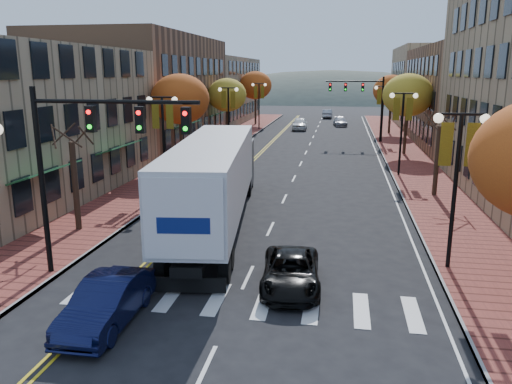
% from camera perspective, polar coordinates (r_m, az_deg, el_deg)
% --- Properties ---
extents(ground, '(200.00, 200.00, 0.00)m').
position_cam_1_polar(ground, '(15.42, -3.78, -15.51)').
color(ground, black).
rests_on(ground, ground).
extents(sidewalk_left, '(4.00, 85.00, 0.15)m').
position_cam_1_polar(sidewalk_left, '(47.78, -5.27, 4.60)').
color(sidewalk_left, brown).
rests_on(sidewalk_left, ground).
extents(sidewalk_right, '(4.00, 85.00, 0.15)m').
position_cam_1_polar(sidewalk_right, '(46.54, 16.73, 3.84)').
color(sidewalk_right, brown).
rests_on(sidewalk_right, ground).
extents(building_left_mid, '(12.00, 24.00, 11.00)m').
position_cam_1_polar(building_left_mid, '(53.13, -12.93, 11.10)').
color(building_left_mid, brown).
rests_on(building_left_mid, ground).
extents(building_left_far, '(12.00, 26.00, 9.50)m').
position_cam_1_polar(building_left_far, '(76.85, -5.68, 11.48)').
color(building_left_far, '#9E8966').
rests_on(building_left_far, ground).
extents(building_right_mid, '(15.00, 24.00, 10.00)m').
position_cam_1_polar(building_right_mid, '(57.22, 25.57, 9.79)').
color(building_right_mid, brown).
rests_on(building_right_mid, ground).
extents(building_right_far, '(15.00, 20.00, 11.00)m').
position_cam_1_polar(building_right_far, '(78.61, 21.33, 11.23)').
color(building_right_far, '#9E8966').
rests_on(building_right_far, ground).
extents(tree_left_a, '(0.28, 0.28, 4.20)m').
position_cam_1_polar(tree_left_a, '(24.93, -19.94, 0.63)').
color(tree_left_a, '#382619').
rests_on(tree_left_a, sidewalk_left).
extents(tree_left_b, '(4.48, 4.48, 7.21)m').
position_cam_1_polar(tree_left_b, '(39.10, -8.68, 10.44)').
color(tree_left_b, '#382619').
rests_on(tree_left_b, sidewalk_left).
extents(tree_left_c, '(4.16, 4.16, 6.69)m').
position_cam_1_polar(tree_left_c, '(54.53, -3.33, 11.00)').
color(tree_left_c, '#382619').
rests_on(tree_left_c, sidewalk_left).
extents(tree_left_d, '(4.61, 4.61, 7.42)m').
position_cam_1_polar(tree_left_d, '(72.15, -0.06, 12.09)').
color(tree_left_d, '#382619').
rests_on(tree_left_d, sidewalk_left).
extents(tree_right_b, '(0.28, 0.28, 4.20)m').
position_cam_1_polar(tree_right_b, '(32.05, 19.97, 3.36)').
color(tree_right_b, '#382619').
rests_on(tree_right_b, sidewalk_right).
extents(tree_right_c, '(4.48, 4.48, 7.21)m').
position_cam_1_polar(tree_right_c, '(47.48, 16.97, 10.54)').
color(tree_right_c, '#382619').
rests_on(tree_right_c, sidewalk_right).
extents(tree_right_d, '(4.35, 4.35, 7.00)m').
position_cam_1_polar(tree_right_d, '(63.39, 15.22, 11.13)').
color(tree_right_d, '#382619').
rests_on(tree_right_d, sidewalk_right).
extents(lamp_left_b, '(1.96, 0.36, 6.05)m').
position_cam_1_polar(lamp_left_b, '(31.17, -10.58, 7.47)').
color(lamp_left_b, black).
rests_on(lamp_left_b, ground).
extents(lamp_left_c, '(1.96, 0.36, 6.05)m').
position_cam_1_polar(lamp_left_c, '(48.40, -3.17, 9.78)').
color(lamp_left_c, black).
rests_on(lamp_left_c, ground).
extents(lamp_left_d, '(1.96, 0.36, 6.05)m').
position_cam_1_polar(lamp_left_d, '(66.04, 0.35, 10.81)').
color(lamp_left_d, black).
rests_on(lamp_left_d, ground).
extents(lamp_right_a, '(1.96, 0.36, 6.05)m').
position_cam_1_polar(lamp_right_a, '(19.82, 22.04, 3.31)').
color(lamp_right_a, black).
rests_on(lamp_right_a, ground).
extents(lamp_right_b, '(1.96, 0.36, 6.05)m').
position_cam_1_polar(lamp_right_b, '(37.47, 16.38, 8.15)').
color(lamp_right_b, black).
rests_on(lamp_right_b, ground).
extents(lamp_right_c, '(1.96, 0.36, 6.05)m').
position_cam_1_polar(lamp_right_c, '(55.34, 14.33, 9.86)').
color(lamp_right_c, black).
rests_on(lamp_right_c, ground).
extents(traffic_mast_near, '(6.10, 0.35, 7.00)m').
position_cam_1_polar(traffic_mast_near, '(18.47, -18.62, 4.89)').
color(traffic_mast_near, black).
rests_on(traffic_mast_near, ground).
extents(traffic_mast_far, '(6.10, 0.34, 7.00)m').
position_cam_1_polar(traffic_mast_far, '(55.19, 12.24, 10.62)').
color(traffic_mast_far, black).
rests_on(traffic_mast_far, ground).
extents(semi_truck, '(4.91, 17.76, 4.39)m').
position_cam_1_polar(semi_truck, '(24.62, -4.53, 2.01)').
color(semi_truck, black).
rests_on(semi_truck, ground).
extents(navy_sedan, '(1.55, 4.34, 1.42)m').
position_cam_1_polar(navy_sedan, '(16.06, -16.69, -11.98)').
color(navy_sedan, black).
rests_on(navy_sedan, ground).
extents(black_suv, '(2.36, 4.51, 1.21)m').
position_cam_1_polar(black_suv, '(17.91, 4.00, -9.06)').
color(black_suv, black).
rests_on(black_suv, ground).
extents(car_far_white, '(2.06, 4.80, 1.62)m').
position_cam_1_polar(car_far_white, '(66.80, 5.01, 7.79)').
color(car_far_white, white).
rests_on(car_far_white, ground).
extents(car_far_silver, '(2.20, 4.34, 1.21)m').
position_cam_1_polar(car_far_silver, '(72.12, 9.60, 7.92)').
color(car_far_silver, '#9F9EA5').
rests_on(car_far_silver, ground).
extents(car_far_oncoming, '(1.58, 4.35, 1.43)m').
position_cam_1_polar(car_far_oncoming, '(84.50, 8.18, 8.85)').
color(car_far_oncoming, '#9E9FA5').
rests_on(car_far_oncoming, ground).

